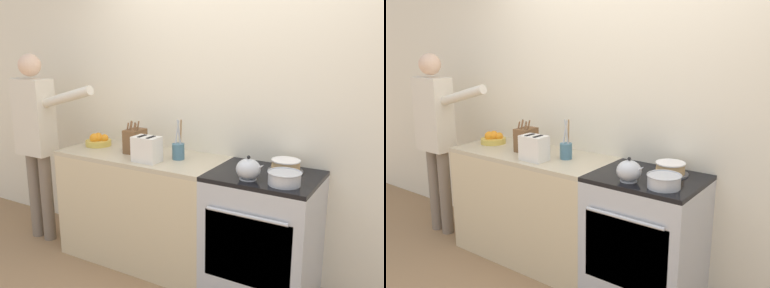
{
  "view_description": "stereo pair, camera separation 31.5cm",
  "coord_description": "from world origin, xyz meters",
  "views": [
    {
      "loc": [
        1.32,
        -2.38,
        1.82
      ],
      "look_at": [
        -0.22,
        0.27,
        1.07
      ],
      "focal_mm": 40.0,
      "sensor_mm": 36.0,
      "label": 1
    },
    {
      "loc": [
        1.59,
        -2.21,
        1.82
      ],
      "look_at": [
        -0.22,
        0.27,
        1.07
      ],
      "focal_mm": 40.0,
      "sensor_mm": 36.0,
      "label": 2
    }
  ],
  "objects": [
    {
      "name": "utensil_crock",
      "position": [
        -0.38,
        0.32,
        0.99
      ],
      "size": [
        0.1,
        0.1,
        0.32
      ],
      "color": "#477084",
      "rests_on": "counter_cabinet"
    },
    {
      "name": "stove_range",
      "position": [
        0.34,
        0.29,
        0.46
      ],
      "size": [
        0.74,
        0.62,
        0.92
      ],
      "color": "#B7BABF",
      "rests_on": "ground_plane"
    },
    {
      "name": "layer_cake",
      "position": [
        0.44,
        0.43,
        0.96
      ],
      "size": [
        0.25,
        0.25,
        0.08
      ],
      "color": "#4C4C51",
      "rests_on": "stove_range"
    },
    {
      "name": "person_baker",
      "position": [
        -1.76,
        0.14,
        1.02
      ],
      "size": [
        0.95,
        0.2,
        1.7
      ],
      "rotation": [
        0.0,
        0.0,
        0.2
      ],
      "color": "#7A6B5B",
      "rests_on": "ground_plane"
    },
    {
      "name": "mixing_bowl",
      "position": [
        0.53,
        0.15,
        0.96
      ],
      "size": [
        0.22,
        0.22,
        0.09
      ],
      "color": "#B7BABF",
      "rests_on": "stove_range"
    },
    {
      "name": "fruit_bowl",
      "position": [
        -1.21,
        0.34,
        0.96
      ],
      "size": [
        0.22,
        0.22,
        0.11
      ],
      "color": "gold",
      "rests_on": "counter_cabinet"
    },
    {
      "name": "wall_back",
      "position": [
        0.0,
        0.61,
        1.3
      ],
      "size": [
        8.0,
        0.04,
        2.6
      ],
      "color": "silver",
      "rests_on": "ground_plane"
    },
    {
      "name": "counter_cabinet",
      "position": [
        -0.71,
        0.3,
        0.46
      ],
      "size": [
        1.37,
        0.59,
        0.92
      ],
      "color": "beige",
      "rests_on": "ground_plane"
    },
    {
      "name": "tea_kettle",
      "position": [
        0.29,
        0.13,
        0.99
      ],
      "size": [
        0.2,
        0.16,
        0.16
      ],
      "color": "#B7BABF",
      "rests_on": "stove_range"
    },
    {
      "name": "knife_block",
      "position": [
        -0.79,
        0.31,
        1.02
      ],
      "size": [
        0.13,
        0.18,
        0.27
      ],
      "color": "brown",
      "rests_on": "counter_cabinet"
    },
    {
      "name": "toaster",
      "position": [
        -0.55,
        0.14,
        1.02
      ],
      "size": [
        0.22,
        0.14,
        0.2
      ],
      "color": "silver",
      "rests_on": "counter_cabinet"
    }
  ]
}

